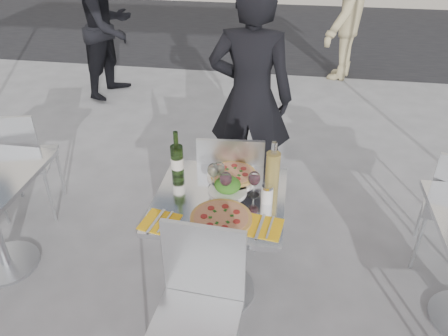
# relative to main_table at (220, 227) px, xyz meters

# --- Properties ---
(ground) EXTENTS (80.00, 80.00, 0.00)m
(ground) POSITION_rel_main_table_xyz_m (0.00, 0.00, -0.54)
(ground) COLOR slate
(street_asphalt) EXTENTS (24.00, 5.00, 0.00)m
(street_asphalt) POSITION_rel_main_table_xyz_m (0.00, 6.50, -0.54)
(street_asphalt) COLOR black
(street_asphalt) RESTS_ON ground
(main_table) EXTENTS (0.72, 0.72, 0.75)m
(main_table) POSITION_rel_main_table_xyz_m (0.00, 0.00, 0.00)
(main_table) COLOR #B7BABF
(main_table) RESTS_ON ground
(chair_far) EXTENTS (0.45, 0.46, 0.92)m
(chair_far) POSITION_rel_main_table_xyz_m (-0.00, 0.47, 0.00)
(chair_far) COLOR silver
(chair_far) RESTS_ON ground
(chair_near) EXTENTS (0.44, 0.45, 0.90)m
(chair_near) POSITION_rel_main_table_xyz_m (-0.01, -0.54, -0.00)
(chair_near) COLOR silver
(chair_near) RESTS_ON ground
(side_chair_lfar) EXTENTS (0.51, 0.52, 0.92)m
(side_chair_lfar) POSITION_rel_main_table_xyz_m (-1.59, 0.54, 0.00)
(side_chair_lfar) COLOR silver
(side_chair_lfar) RESTS_ON ground
(woman_diner) EXTENTS (0.65, 0.44, 1.74)m
(woman_diner) POSITION_rel_main_table_xyz_m (0.05, 1.10, 0.33)
(woman_diner) COLOR black
(woman_diner) RESTS_ON ground
(pedestrian_a) EXTENTS (0.80, 0.93, 1.64)m
(pedestrian_a) POSITION_rel_main_table_xyz_m (-1.84, 3.05, 0.28)
(pedestrian_a) COLOR black
(pedestrian_a) RESTS_ON ground
(pedestrian_b) EXTENTS (0.99, 1.29, 1.76)m
(pedestrian_b) POSITION_rel_main_table_xyz_m (0.96, 4.06, 0.34)
(pedestrian_b) COLOR tan
(pedestrian_b) RESTS_ON ground
(pizza_near) EXTENTS (0.32, 0.32, 0.02)m
(pizza_near) POSITION_rel_main_table_xyz_m (0.04, -0.19, 0.22)
(pizza_near) COLOR #E9BA5B
(pizza_near) RESTS_ON main_table
(pizza_far) EXTENTS (0.31, 0.31, 0.03)m
(pizza_far) POSITION_rel_main_table_xyz_m (0.04, 0.21, 0.23)
(pizza_far) COLOR white
(pizza_far) RESTS_ON main_table
(salad_plate) EXTENTS (0.22, 0.22, 0.09)m
(salad_plate) POSITION_rel_main_table_xyz_m (0.03, 0.06, 0.25)
(salad_plate) COLOR white
(salad_plate) RESTS_ON main_table
(wine_bottle) EXTENTS (0.07, 0.08, 0.29)m
(wine_bottle) POSITION_rel_main_table_xyz_m (-0.28, 0.18, 0.32)
(wine_bottle) COLOR #2E4C1C
(wine_bottle) RESTS_ON main_table
(carafe) EXTENTS (0.08, 0.08, 0.29)m
(carafe) POSITION_rel_main_table_xyz_m (0.28, 0.15, 0.33)
(carafe) COLOR #D8BD5C
(carafe) RESTS_ON main_table
(sugar_shaker) EXTENTS (0.06, 0.06, 0.11)m
(sugar_shaker) POSITION_rel_main_table_xyz_m (0.26, 0.00, 0.26)
(sugar_shaker) COLOR white
(sugar_shaker) RESTS_ON main_table
(wineglass_white_a) EXTENTS (0.07, 0.07, 0.16)m
(wineglass_white_a) POSITION_rel_main_table_xyz_m (-0.05, 0.10, 0.32)
(wineglass_white_a) COLOR white
(wineglass_white_a) RESTS_ON main_table
(wineglass_white_b) EXTENTS (0.07, 0.07, 0.16)m
(wineglass_white_b) POSITION_rel_main_table_xyz_m (-0.02, 0.12, 0.32)
(wineglass_white_b) COLOR white
(wineglass_white_b) RESTS_ON main_table
(wineglass_red_a) EXTENTS (0.07, 0.07, 0.16)m
(wineglass_red_a) POSITION_rel_main_table_xyz_m (0.03, 0.02, 0.32)
(wineglass_red_a) COLOR white
(wineglass_red_a) RESTS_ON main_table
(wineglass_red_b) EXTENTS (0.07, 0.07, 0.16)m
(wineglass_red_b) POSITION_rel_main_table_xyz_m (0.18, 0.05, 0.32)
(wineglass_red_b) COLOR white
(wineglass_red_b) RESTS_ON main_table
(napkin_left) EXTENTS (0.21, 0.21, 0.01)m
(napkin_left) POSITION_rel_main_table_xyz_m (-0.27, -0.26, 0.21)
(napkin_left) COLOR yellow
(napkin_left) RESTS_ON main_table
(napkin_right) EXTENTS (0.20, 0.20, 0.01)m
(napkin_right) POSITION_rel_main_table_xyz_m (0.26, -0.22, 0.21)
(napkin_right) COLOR yellow
(napkin_right) RESTS_ON main_table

